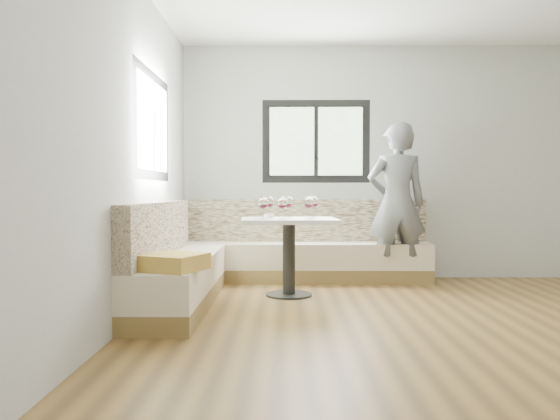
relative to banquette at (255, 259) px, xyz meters
name	(u,v)px	position (x,y,z in m)	size (l,w,h in m)	color
room	(441,144)	(1.51, -1.54, 1.08)	(5.01, 5.01, 2.81)	brown
banquette	(255,259)	(0.00, 0.00, 0.00)	(2.90, 2.80, 0.95)	olive
table	(289,238)	(0.36, -0.30, 0.25)	(0.99, 0.80, 0.78)	black
person	(397,203)	(1.58, 0.44, 0.58)	(0.66, 0.44, 1.82)	slate
olive_ramekin	(269,216)	(0.15, -0.20, 0.47)	(0.10, 0.10, 0.04)	white
wine_glass_a	(263,203)	(0.10, -0.47, 0.60)	(0.10, 0.10, 0.22)	white
wine_glass_b	(282,203)	(0.29, -0.49, 0.60)	(0.10, 0.10, 0.22)	white
wine_glass_c	(309,203)	(0.55, -0.39, 0.60)	(0.10, 0.10, 0.22)	white
wine_glass_d	(288,203)	(0.35, -0.19, 0.60)	(0.10, 0.10, 0.22)	white
wine_glass_e	(313,203)	(0.61, -0.16, 0.60)	(0.10, 0.10, 0.22)	white
wine_glass_f	(269,203)	(0.15, -0.16, 0.60)	(0.10, 0.10, 0.22)	white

